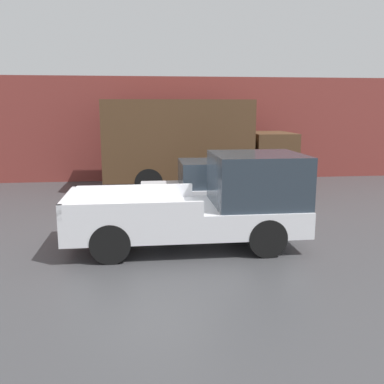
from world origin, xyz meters
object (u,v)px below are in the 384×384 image
Objects in this scene: newspaper_box at (187,169)px; car at (219,188)px; delivery_truck at (190,142)px; pickup_truck at (212,203)px.

car is at bearing -87.18° from newspaper_box.
delivery_truck is (-0.36, 4.10, 1.00)m from car.
delivery_truck is 7.45× the size of newspaper_box.
pickup_truck is 5.50× the size of newspaper_box.
car is at bearing -84.92° from delivery_truck.
pickup_truck is at bearing -92.28° from newspaper_box.
delivery_truck is at bearing 95.08° from car.
newspaper_box is at bearing 87.72° from pickup_truck.
newspaper_box is at bearing 92.82° from car.
newspaper_box is (-0.30, 6.11, -0.32)m from car.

